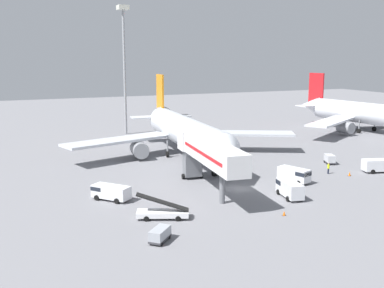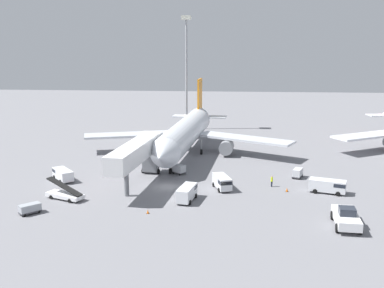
# 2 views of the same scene
# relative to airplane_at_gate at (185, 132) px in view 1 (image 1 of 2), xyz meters

# --- Properties ---
(ground_plane) EXTENTS (300.00, 300.00, 0.00)m
(ground_plane) POSITION_rel_airplane_at_gate_xyz_m (-0.91, -21.77, -4.56)
(ground_plane) COLOR slate
(airplane_at_gate) EXTENTS (43.30, 44.16, 14.11)m
(airplane_at_gate) POSITION_rel_airplane_at_gate_xyz_m (0.00, 0.00, 0.00)
(airplane_at_gate) COLOR silver
(airplane_at_gate) RESTS_ON ground
(jet_bridge) EXTENTS (5.50, 19.95, 7.11)m
(jet_bridge) POSITION_rel_airplane_at_gate_xyz_m (-5.56, -20.90, 0.77)
(jet_bridge) COLOR silver
(jet_bridge) RESTS_ON ground
(belt_loader_truck) EXTENTS (6.12, 4.09, 2.91)m
(belt_loader_truck) POSITION_rel_airplane_at_gate_xyz_m (-14.83, -28.77, -3.81)
(belt_loader_truck) COLOR white
(belt_loader_truck) RESTS_ON ground
(service_van_far_left) EXTENTS (2.76, 5.19, 2.11)m
(service_van_far_left) POSITION_rel_airplane_at_gate_xyz_m (2.83, -27.84, -3.35)
(service_van_far_left) COLOR silver
(service_van_far_left) RESTS_ON ground
(service_van_near_center) EXTENTS (4.64, 5.05, 1.87)m
(service_van_near_center) POSITION_rel_airplane_at_gate_xyz_m (-18.50, -19.67, -3.48)
(service_van_near_center) COLOR silver
(service_van_near_center) RESTS_ON ground
(service_van_mid_left) EXTENTS (5.69, 3.54, 2.03)m
(service_van_mid_left) POSITION_rel_airplane_at_gate_xyz_m (23.73, -22.71, -3.39)
(service_van_mid_left) COLOR silver
(service_van_mid_left) RESTS_ON ground
(service_van_near_right) EXTENTS (3.24, 5.01, 2.08)m
(service_van_near_right) POSITION_rel_airplane_at_gate_xyz_m (7.75, -22.23, -3.37)
(service_van_near_right) COLOR silver
(service_van_near_right) RESTS_ON ground
(baggage_cart_far_center) EXTENTS (2.11, 2.74, 1.54)m
(baggage_cart_far_center) POSITION_rel_airplane_at_gate_xyz_m (20.23, -14.91, -3.71)
(baggage_cart_far_center) COLOR #38383D
(baggage_cart_far_center) RESTS_ON ground
(baggage_cart_mid_center) EXTENTS (2.82, 2.85, 1.33)m
(baggage_cart_mid_center) POSITION_rel_airplane_at_gate_xyz_m (-17.36, -34.86, -3.81)
(baggage_cart_mid_center) COLOR #38383D
(baggage_cart_mid_center) RESTS_ON ground
(baggage_cart_mid_right) EXTENTS (2.52, 2.39, 1.56)m
(baggage_cart_mid_right) POSITION_rel_airplane_at_gate_xyz_m (0.14, -14.26, -3.70)
(baggage_cart_mid_right) COLOR #38383D
(baggage_cart_mid_right) RESTS_ON ground
(ground_crew_worker_foreground) EXTENTS (0.44, 0.44, 1.76)m
(ground_crew_worker_foreground) POSITION_rel_airplane_at_gate_xyz_m (15.49, -20.24, -3.63)
(ground_crew_worker_foreground) COLOR #1E2333
(ground_crew_worker_foreground) RESTS_ON ground
(safety_cone_alpha) EXTENTS (0.36, 0.36, 0.55)m
(safety_cone_alpha) POSITION_rel_airplane_at_gate_xyz_m (-1.86, -33.48, -4.29)
(safety_cone_alpha) COLOR black
(safety_cone_alpha) RESTS_ON ground
(safety_cone_bravo) EXTENTS (0.41, 0.41, 0.62)m
(safety_cone_bravo) POSITION_rel_airplane_at_gate_xyz_m (17.61, -22.57, -4.25)
(safety_cone_bravo) COLOR black
(safety_cone_bravo) RESTS_ON ground
(airplane_background) EXTENTS (42.72, 44.29, 13.50)m
(airplane_background) POSITION_rel_airplane_at_gate_xyz_m (50.58, 7.33, -0.13)
(airplane_background) COLOR silver
(airplane_background) RESTS_ON ground
(apron_light_mast) EXTENTS (2.40, 2.40, 28.98)m
(apron_light_mast) POSITION_rel_airplane_at_gate_xyz_m (-2.67, 28.71, 15.17)
(apron_light_mast) COLOR #93969B
(apron_light_mast) RESTS_ON ground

